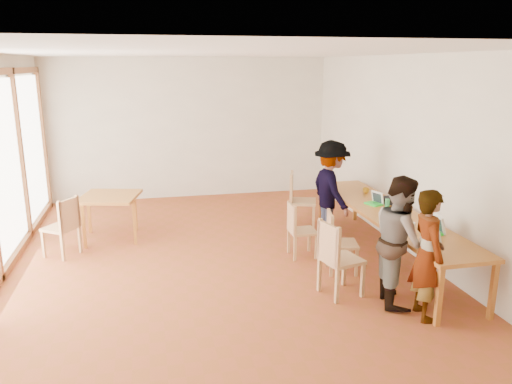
% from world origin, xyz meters
% --- Properties ---
extents(ground, '(8.00, 8.00, 0.00)m').
position_xyz_m(ground, '(0.00, 0.00, 0.00)').
color(ground, '#984524').
rests_on(ground, ground).
extents(wall_back, '(6.00, 0.10, 3.00)m').
position_xyz_m(wall_back, '(0.00, 4.00, 1.50)').
color(wall_back, beige).
rests_on(wall_back, ground).
extents(wall_front, '(6.00, 0.10, 3.00)m').
position_xyz_m(wall_front, '(0.00, -4.00, 1.50)').
color(wall_front, beige).
rests_on(wall_front, ground).
extents(wall_right, '(0.10, 8.00, 3.00)m').
position_xyz_m(wall_right, '(3.00, 0.00, 1.50)').
color(wall_right, beige).
rests_on(wall_right, ground).
extents(ceiling, '(6.00, 8.00, 0.04)m').
position_xyz_m(ceiling, '(0.00, 0.00, 3.02)').
color(ceiling, white).
rests_on(ceiling, wall_back).
extents(communal_table, '(0.80, 4.00, 0.75)m').
position_xyz_m(communal_table, '(2.50, -0.37, 0.70)').
color(communal_table, '#A35C24').
rests_on(communal_table, ground).
extents(side_table, '(0.90, 0.90, 0.75)m').
position_xyz_m(side_table, '(-1.57, 1.48, 0.67)').
color(side_table, '#A35C24').
rests_on(side_table, ground).
extents(chair_near, '(0.55, 0.55, 0.52)m').
position_xyz_m(chair_near, '(1.30, -1.34, 0.60)').
color(chair_near, tan).
rests_on(chair_near, ground).
extents(chair_mid, '(0.48, 0.48, 0.46)m').
position_xyz_m(chair_mid, '(1.59, -0.64, 0.53)').
color(chair_mid, tan).
rests_on(chair_mid, ground).
extents(chair_far, '(0.39, 0.39, 0.44)m').
position_xyz_m(chair_far, '(1.23, 0.03, 0.51)').
color(chair_far, tan).
rests_on(chair_far, ground).
extents(chair_empty, '(0.58, 0.58, 0.53)m').
position_xyz_m(chair_empty, '(1.65, 1.41, 0.61)').
color(chair_empty, tan).
rests_on(chair_empty, ground).
extents(chair_spare, '(0.60, 0.60, 0.49)m').
position_xyz_m(chair_spare, '(-2.19, 0.79, 0.56)').
color(chair_spare, tan).
rests_on(chair_spare, ground).
extents(person_near, '(0.43, 0.60, 1.53)m').
position_xyz_m(person_near, '(2.12, -2.07, 0.76)').
color(person_near, gray).
rests_on(person_near, ground).
extents(person_mid, '(0.77, 0.89, 1.59)m').
position_xyz_m(person_mid, '(2.00, -1.66, 0.80)').
color(person_mid, gray).
rests_on(person_mid, ground).
extents(person_far, '(0.69, 1.11, 1.65)m').
position_xyz_m(person_far, '(2.03, 0.74, 0.83)').
color(person_far, gray).
rests_on(person_far, ground).
extents(laptop_near, '(0.22, 0.24, 0.18)m').
position_xyz_m(laptop_near, '(2.42, -1.72, 0.80)').
color(laptop_near, green).
rests_on(laptop_near, communal_table).
extents(laptop_mid, '(0.26, 0.30, 0.23)m').
position_xyz_m(laptop_mid, '(2.65, -1.37, 0.81)').
color(laptop_mid, green).
rests_on(laptop_mid, communal_table).
extents(laptop_far, '(0.27, 0.29, 0.20)m').
position_xyz_m(laptop_far, '(2.49, 0.03, 0.81)').
color(laptop_far, green).
rests_on(laptop_far, communal_table).
extents(yellow_mug, '(0.12, 0.12, 0.09)m').
position_xyz_m(yellow_mug, '(2.64, 0.72, 0.79)').
color(yellow_mug, '#C38D15').
rests_on(yellow_mug, communal_table).
extents(green_bottle, '(0.07, 0.07, 0.28)m').
position_xyz_m(green_bottle, '(2.32, -0.67, 0.89)').
color(green_bottle, '#268044').
rests_on(green_bottle, communal_table).
extents(clear_glass, '(0.07, 0.07, 0.09)m').
position_xyz_m(clear_glass, '(2.26, -1.73, 0.80)').
color(clear_glass, silver).
rests_on(clear_glass, communal_table).
extents(condiment_cup, '(0.08, 0.08, 0.06)m').
position_xyz_m(condiment_cup, '(2.48, -1.09, 0.78)').
color(condiment_cup, white).
rests_on(condiment_cup, communal_table).
extents(pink_phone, '(0.05, 0.10, 0.01)m').
position_xyz_m(pink_phone, '(2.32, -1.36, 0.76)').
color(pink_phone, '#E24D7B').
rests_on(pink_phone, communal_table).
extents(black_pouch, '(0.16, 0.26, 0.09)m').
position_xyz_m(black_pouch, '(2.70, 0.04, 0.80)').
color(black_pouch, black).
rests_on(black_pouch, communal_table).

